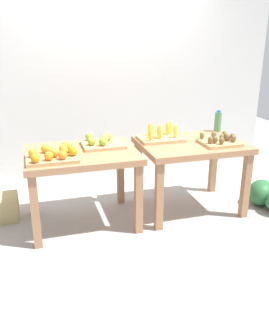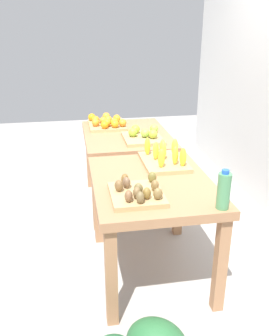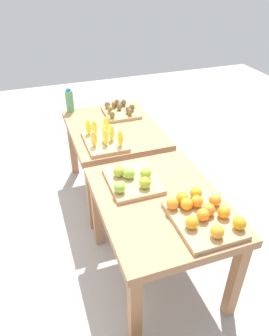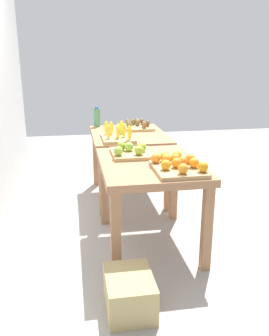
{
  "view_description": "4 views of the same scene",
  "coord_description": "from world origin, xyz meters",
  "px_view_note": "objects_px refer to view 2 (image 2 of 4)",
  "views": [
    {
      "loc": [
        -0.98,
        -3.22,
        1.75
      ],
      "look_at": [
        -0.05,
        -0.03,
        0.53
      ],
      "focal_mm": 38.62,
      "sensor_mm": 36.0,
      "label": 1
    },
    {
      "loc": [
        2.77,
        -0.51,
        1.74
      ],
      "look_at": [
        -0.02,
        -0.02,
        0.6
      ],
      "focal_mm": 39.05,
      "sensor_mm": 36.0,
      "label": 2
    },
    {
      "loc": [
        -2.01,
        0.69,
        2.07
      ],
      "look_at": [
        0.07,
        -0.04,
        0.58
      ],
      "focal_mm": 34.04,
      "sensor_mm": 36.0,
      "label": 3
    },
    {
      "loc": [
        -3.37,
        0.6,
        1.58
      ],
      "look_at": [
        -0.04,
        0.04,
        0.53
      ],
      "focal_mm": 39.39,
      "sensor_mm": 36.0,
      "label": 4
    }
  ],
  "objects_px": {
    "kiwi_bin": "(137,192)",
    "banana_crate": "(164,158)",
    "apple_bin": "(143,136)",
    "water_bottle": "(224,191)",
    "cardboard_produce_box": "(140,161)",
    "orange_bin": "(107,123)",
    "display_table_right": "(152,194)",
    "display_table_left": "(127,144)"
  },
  "relations": [
    {
      "from": "orange_bin",
      "to": "cardboard_produce_box",
      "type": "bearing_deg",
      "value": 141.01
    },
    {
      "from": "display_table_left",
      "to": "water_bottle",
      "type": "bearing_deg",
      "value": 11.18
    },
    {
      "from": "display_table_left",
      "to": "kiwi_bin",
      "type": "distance_m",
      "value": 1.37
    },
    {
      "from": "orange_bin",
      "to": "cardboard_produce_box",
      "type": "distance_m",
      "value": 0.99
    },
    {
      "from": "display_table_left",
      "to": "display_table_right",
      "type": "bearing_deg",
      "value": 0.0
    },
    {
      "from": "kiwi_bin",
      "to": "cardboard_produce_box",
      "type": "distance_m",
      "value": 2.32
    },
    {
      "from": "water_bottle",
      "to": "cardboard_produce_box",
      "type": "relative_size",
      "value": 0.59
    },
    {
      "from": "orange_bin",
      "to": "cardboard_produce_box",
      "type": "relative_size",
      "value": 1.13
    },
    {
      "from": "display_table_left",
      "to": "banana_crate",
      "type": "relative_size",
      "value": 2.36
    },
    {
      "from": "apple_bin",
      "to": "kiwi_bin",
      "type": "xyz_separation_m",
      "value": [
        1.14,
        -0.26,
        -0.0
      ]
    },
    {
      "from": "banana_crate",
      "to": "cardboard_produce_box",
      "type": "distance_m",
      "value": 1.8
    },
    {
      "from": "apple_bin",
      "to": "banana_crate",
      "type": "distance_m",
      "value": 0.62
    },
    {
      "from": "orange_bin",
      "to": "banana_crate",
      "type": "relative_size",
      "value": 1.03
    },
    {
      "from": "orange_bin",
      "to": "kiwi_bin",
      "type": "relative_size",
      "value": 1.26
    },
    {
      "from": "kiwi_bin",
      "to": "cardboard_produce_box",
      "type": "bearing_deg",
      "value": 168.51
    },
    {
      "from": "apple_bin",
      "to": "water_bottle",
      "type": "distance_m",
      "value": 1.38
    },
    {
      "from": "kiwi_bin",
      "to": "banana_crate",
      "type": "bearing_deg",
      "value": 149.69
    },
    {
      "from": "display_table_left",
      "to": "banana_crate",
      "type": "height_order",
      "value": "banana_crate"
    },
    {
      "from": "apple_bin",
      "to": "banana_crate",
      "type": "relative_size",
      "value": 0.91
    },
    {
      "from": "display_table_left",
      "to": "display_table_right",
      "type": "xyz_separation_m",
      "value": [
        1.12,
        0.0,
        0.0
      ]
    },
    {
      "from": "banana_crate",
      "to": "cardboard_produce_box",
      "type": "relative_size",
      "value": 1.1
    },
    {
      "from": "display_table_right",
      "to": "water_bottle",
      "type": "distance_m",
      "value": 0.6
    },
    {
      "from": "display_table_left",
      "to": "display_table_right",
      "type": "relative_size",
      "value": 1.0
    },
    {
      "from": "cardboard_produce_box",
      "to": "orange_bin",
      "type": "bearing_deg",
      "value": -38.99
    },
    {
      "from": "display_table_right",
      "to": "apple_bin",
      "type": "height_order",
      "value": "apple_bin"
    },
    {
      "from": "kiwi_bin",
      "to": "water_bottle",
      "type": "xyz_separation_m",
      "value": [
        0.22,
        0.46,
        0.08
      ]
    },
    {
      "from": "display_table_right",
      "to": "banana_crate",
      "type": "relative_size",
      "value": 2.36
    },
    {
      "from": "display_table_left",
      "to": "cardboard_produce_box",
      "type": "bearing_deg",
      "value": 160.03
    },
    {
      "from": "display_table_right",
      "to": "cardboard_produce_box",
      "type": "distance_m",
      "value": 2.03
    },
    {
      "from": "orange_bin",
      "to": "apple_bin",
      "type": "distance_m",
      "value": 0.55
    },
    {
      "from": "banana_crate",
      "to": "cardboard_produce_box",
      "type": "bearing_deg",
      "value": 175.11
    },
    {
      "from": "kiwi_bin",
      "to": "orange_bin",
      "type": "bearing_deg",
      "value": -179.4
    },
    {
      "from": "display_table_left",
      "to": "orange_bin",
      "type": "bearing_deg",
      "value": -147.82
    },
    {
      "from": "kiwi_bin",
      "to": "cardboard_produce_box",
      "type": "xyz_separation_m",
      "value": [
        -2.18,
        0.44,
        -0.65
      ]
    },
    {
      "from": "cardboard_produce_box",
      "to": "water_bottle",
      "type": "bearing_deg",
      "value": 0.29
    },
    {
      "from": "apple_bin",
      "to": "water_bottle",
      "type": "xyz_separation_m",
      "value": [
        1.36,
        0.19,
        0.08
      ]
    },
    {
      "from": "display_table_right",
      "to": "banana_crate",
      "type": "distance_m",
      "value": 0.35
    },
    {
      "from": "apple_bin",
      "to": "cardboard_produce_box",
      "type": "distance_m",
      "value": 1.25
    },
    {
      "from": "display_table_left",
      "to": "apple_bin",
      "type": "xyz_separation_m",
      "value": [
        0.22,
        0.12,
        0.14
      ]
    },
    {
      "from": "display_table_right",
      "to": "apple_bin",
      "type": "distance_m",
      "value": 0.92
    },
    {
      "from": "apple_bin",
      "to": "water_bottle",
      "type": "bearing_deg",
      "value": 8.06
    },
    {
      "from": "water_bottle",
      "to": "cardboard_produce_box",
      "type": "height_order",
      "value": "water_bottle"
    }
  ]
}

